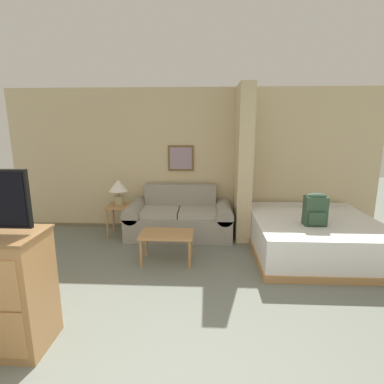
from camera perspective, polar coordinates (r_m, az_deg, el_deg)
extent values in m
cube|color=#CCB78E|center=(5.61, -0.02, 6.03)|extent=(6.82, 0.12, 2.60)
cube|color=#70644E|center=(5.82, -0.05, -6.57)|extent=(6.82, 0.02, 0.06)
cube|color=brown|center=(5.54, -2.13, 6.45)|extent=(0.47, 0.02, 0.46)
cube|color=gray|center=(5.53, -2.15, 6.43)|extent=(0.40, 0.01, 0.39)
cube|color=#CCB78E|center=(5.21, 9.72, 5.36)|extent=(0.24, 0.75, 2.60)
cube|color=gray|center=(5.36, -2.44, -6.31)|extent=(1.31, 0.84, 0.41)
cube|color=gray|center=(5.54, -2.18, -0.92)|extent=(1.31, 0.20, 0.47)
cube|color=gray|center=(5.48, -10.68, -6.08)|extent=(0.26, 0.84, 0.41)
cylinder|color=gray|center=(5.40, -10.79, -3.43)|extent=(0.29, 0.84, 0.29)
cube|color=gray|center=(5.34, 6.02, -6.41)|extent=(0.26, 0.84, 0.41)
cylinder|color=gray|center=(5.27, 6.08, -3.70)|extent=(0.29, 0.84, 0.29)
cube|color=#A49F94|center=(5.27, -6.06, -3.77)|extent=(0.63, 0.60, 0.10)
cube|color=#A49F94|center=(5.21, 1.07, -3.88)|extent=(0.63, 0.60, 0.10)
cube|color=#B27F4C|center=(4.32, -4.84, -7.99)|extent=(0.75, 0.46, 0.04)
cylinder|color=#B27F4C|center=(4.28, -9.69, -11.47)|extent=(0.04, 0.04, 0.40)
cylinder|color=#B27F4C|center=(4.20, -0.47, -11.82)|extent=(0.04, 0.04, 0.40)
cylinder|color=#B27F4C|center=(4.62, -8.69, -9.60)|extent=(0.04, 0.04, 0.40)
cylinder|color=#B27F4C|center=(4.54, -0.19, -9.86)|extent=(0.04, 0.04, 0.40)
cube|color=#B27F4C|center=(5.46, -13.67, -2.56)|extent=(0.41, 0.41, 0.04)
cylinder|color=#B27F4C|center=(5.43, -15.83, -5.86)|extent=(0.04, 0.04, 0.53)
cylinder|color=#B27F4C|center=(5.33, -12.22, -6.01)|extent=(0.04, 0.04, 0.53)
cylinder|color=#B27F4C|center=(5.75, -14.73, -4.78)|extent=(0.04, 0.04, 0.53)
cylinder|color=#B27F4C|center=(5.66, -11.31, -4.90)|extent=(0.04, 0.04, 0.53)
cylinder|color=tan|center=(5.44, -13.72, -1.57)|extent=(0.16, 0.16, 0.16)
cylinder|color=tan|center=(5.41, -13.79, -0.28)|extent=(0.02, 0.02, 0.09)
cone|color=white|center=(5.38, -13.87, 1.25)|extent=(0.34, 0.34, 0.20)
cube|color=#B27F4C|center=(5.11, 21.83, -10.06)|extent=(1.85, 2.00, 0.10)
cube|color=white|center=(5.01, 22.09, -7.14)|extent=(1.81, 1.96, 0.45)
cube|color=white|center=(5.65, 19.75, -2.92)|extent=(1.69, 0.36, 0.10)
cube|color=#2D4733|center=(4.56, 22.41, -3.34)|extent=(0.31, 0.17, 0.42)
cube|color=#2D4733|center=(4.49, 22.74, -4.71)|extent=(0.23, 0.03, 0.18)
ellipsoid|color=#2D4733|center=(4.51, 22.62, -0.80)|extent=(0.29, 0.16, 0.10)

